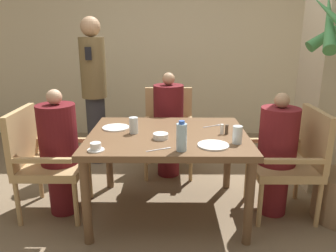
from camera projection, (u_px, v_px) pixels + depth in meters
name	position (u px, v px, depth m)	size (l,w,h in m)	color
ground_plane	(168.00, 211.00, 2.94)	(16.00, 16.00, 0.00)	#7A664C
wall_back	(169.00, 42.00, 4.81)	(8.00, 0.06, 2.80)	beige
dining_table	(168.00, 143.00, 2.76)	(1.32, 1.04, 0.73)	brown
chair_left_side	(43.00, 157.00, 2.80)	(0.54, 0.54, 0.93)	tan
diner_in_left_chair	(59.00, 151.00, 2.79)	(0.32, 0.32, 1.10)	#5B1419
chair_far_side	(169.00, 127.00, 3.69)	(0.54, 0.54, 0.93)	tan
diner_in_far_chair	(168.00, 124.00, 3.53)	(0.32, 0.32, 1.14)	#5B1419
chair_right_side	(293.00, 158.00, 2.79)	(0.54, 0.54, 0.93)	tan
diner_in_right_chair	(277.00, 153.00, 2.78)	(0.32, 0.32, 1.07)	maroon
standing_host	(94.00, 87.00, 3.81)	(0.29, 0.33, 1.71)	#2D2D33
plate_main_left	(116.00, 128.00, 2.88)	(0.24, 0.24, 0.01)	white
plate_main_right	(213.00, 145.00, 2.44)	(0.24, 0.24, 0.01)	white
teacup_with_saucer	(96.00, 147.00, 2.34)	(0.12, 0.12, 0.06)	white
bowl_small	(161.00, 136.00, 2.60)	(0.12, 0.12, 0.04)	white
water_bottle	(182.00, 137.00, 2.32)	(0.08, 0.08, 0.22)	#A3C6DB
glass_tall_near	(134.00, 125.00, 2.73)	(0.07, 0.07, 0.14)	silver
glass_tall_mid	(237.00, 135.00, 2.48)	(0.07, 0.07, 0.14)	silver
salt_shaker	(222.00, 129.00, 2.71)	(0.03, 0.03, 0.08)	white
pepper_shaker	(227.00, 129.00, 2.71)	(0.03, 0.03, 0.08)	#4C3D2D
fork_beside_plate	(214.00, 126.00, 2.95)	(0.17, 0.10, 0.00)	silver
knife_beside_plate	(160.00, 149.00, 2.36)	(0.18, 0.09, 0.00)	silver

